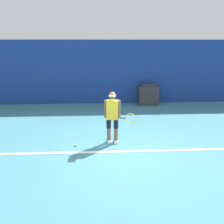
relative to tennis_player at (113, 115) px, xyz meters
name	(u,v)px	position (x,y,z in m)	size (l,w,h in m)	color
ground_plane	(125,156)	(0.28, -0.85, -0.89)	(24.00, 24.00, 0.00)	teal
back_wall	(114,73)	(0.28, 4.61, 0.65)	(24.00, 0.10, 3.08)	navy
court_baseline	(124,151)	(0.28, -0.61, -0.88)	(21.60, 0.10, 0.01)	white
tennis_player	(113,115)	(0.00, 0.00, 0.00)	(0.93, 0.30, 1.60)	brown
tennis_ball	(76,145)	(-1.12, -0.20, -0.85)	(0.07, 0.07, 0.07)	#D1E533
covered_chair	(148,95)	(1.97, 4.23, -0.40)	(0.95, 0.56, 1.03)	#333338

